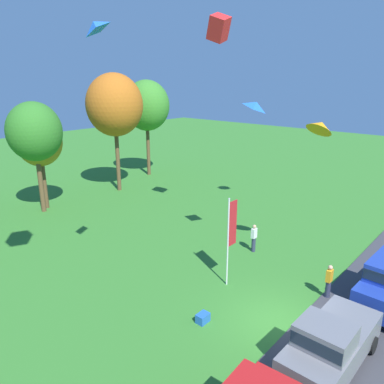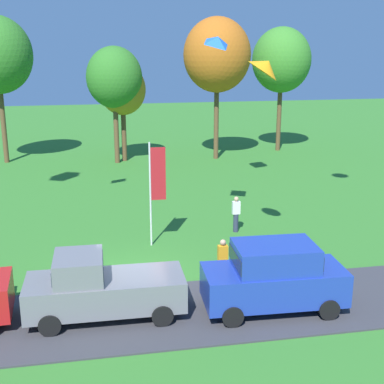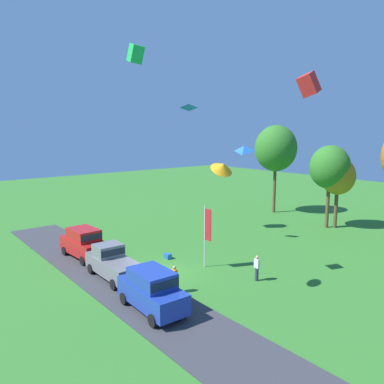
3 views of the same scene
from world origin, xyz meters
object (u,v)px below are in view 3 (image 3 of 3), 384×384
Objects in this scene: kite_box_topmost at (309,85)px; car_pickup_far_end at (113,262)px; flag_banner at (207,229)px; person_on_lawn at (174,279)px; kite_diamond_trailing_tail at (189,106)px; tree_left_of_center at (330,167)px; tree_far_right at (276,149)px; kite_box_over_trees at (136,54)px; kite_diamond_high_right at (244,149)px; car_suv_near_entrance at (84,242)px; car_suv_by_flagpole at (152,289)px; person_beside_suv at (257,268)px; tree_right_of_center at (338,176)px; kite_delta_near_flag at (222,167)px; cooler_box at (168,256)px.

car_pickup_far_end is at bearing -124.30° from kite_box_topmost.
flag_banner is (2.57, 6.11, 1.79)m from car_pickup_far_end.
flag_banner is (-1.91, 4.30, 2.02)m from person_on_lawn.
tree_left_of_center is at bearing 72.91° from kite_diamond_trailing_tail.
kite_box_over_trees is (-1.39, -18.05, 8.69)m from tree_far_right.
car_pickup_far_end is 11.43m from kite_diamond_high_right.
car_pickup_far_end is at bearing -72.72° from kite_diamond_trailing_tail.
flag_banner is at bearing -135.90° from kite_box_topmost.
car_suv_near_entrance and car_suv_by_flagpole have the same top height.
person_beside_suv is 17.76m from tree_right_of_center.
kite_box_over_trees is (-10.28, 0.68, 13.50)m from flag_banner.
kite_box_topmost reaches higher than tree_left_of_center.
flag_banner is 4.77× the size of kite_diamond_high_right.
car_suv_near_entrance is 4.30× the size of kite_diamond_trailing_tail.
flag_banner is at bearing 38.06° from car_suv_near_entrance.
tree_left_of_center is 1.83× the size of flag_banner.
tree_far_right is (-12.73, 17.74, 6.83)m from person_beside_suv.
flag_banner is 3.55× the size of kite_delta_near_flag.
tree_left_of_center reaches higher than car_pickup_far_end.
tree_far_right is 9.57× the size of kite_diamond_trailing_tail.
kite_box_over_trees reaches higher than car_suv_near_entrance.
kite_diamond_trailing_tail reaches higher than cooler_box.
kite_delta_near_flag is at bearing -28.25° from kite_diamond_trailing_tail.
kite_box_over_trees is at bearing -165.48° from kite_box_topmost.
person_beside_suv is 7.83m from kite_diamond_high_right.
car_suv_near_entrance is 0.45× the size of tree_far_right.
flag_banner is at bearing -64.62° from tree_far_right.
car_suv_by_flagpole is 3.63× the size of kite_delta_near_flag.
car_suv_by_flagpole is at bearing -101.52° from kite_delta_near_flag.
person_beside_suv is at bearing -54.33° from tree_far_right.
person_beside_suv is at bearing 47.89° from car_pickup_far_end.
kite_box_topmost is at bearing 34.68° from cooler_box.
person_beside_suv is 0.16× the size of tree_far_right.
kite_box_topmost is at bearing 83.53° from kite_delta_near_flag.
kite_box_over_trees is 1.12× the size of kite_box_topmost.
car_pickup_far_end is 0.60× the size of tree_left_of_center.
kite_diamond_high_right is 0.88× the size of kite_diamond_trailing_tail.
cooler_box is at bearing -98.00° from tree_left_of_center.
tree_right_of_center is 1.56× the size of flag_banner.
car_suv_near_entrance is 2.75× the size of person_beside_suv.
car_suv_near_entrance is at bearing -170.21° from person_on_lawn.
kite_diamond_high_right reaches higher than flag_banner.
tree_far_right is 17.01m from kite_diamond_trailing_tail.
car_pickup_far_end is at bearing -128.59° from kite_diamond_high_right.
kite_box_over_trees is 7.09m from kite_diamond_trailing_tail.
kite_delta_near_flag reaches higher than flag_banner.
tree_right_of_center is at bearing 59.52° from kite_box_over_trees.
person_on_lawn is 1.33× the size of kite_delta_near_flag.
person_on_lawn is at bearing -100.27° from kite_diamond_high_right.
car_pickup_far_end is 2.94× the size of person_beside_suv.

